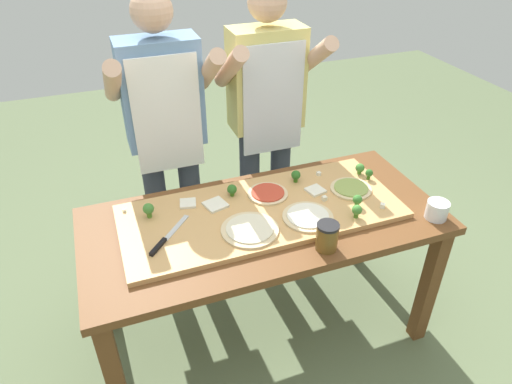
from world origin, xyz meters
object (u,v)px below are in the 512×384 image
object	(u,v)px
chefs_knife	(165,240)
pizza_slice_near_left	(315,190)
pizza_whole_pesto_green	(351,188)
cheese_crumble_a	(383,206)
cheese_crumble_c	(319,174)
pizza_whole_tomato_red	(268,193)
cheese_crumble_d	(124,210)
cook_right	(266,110)
broccoli_floret_front_left	(360,168)
broccoli_floret_center_right	(357,210)
broccoli_floret_front_right	(232,190)
cook_left	(166,125)
prep_table	(264,235)
pizza_slice_far_left	(215,205)
broccoli_floret_back_mid	(357,200)
broccoli_floret_back_right	(369,173)
pizza_slice_near_right	(188,203)
broccoli_floret_front_mid	(148,209)
pizza_whole_cheese_artichoke	(250,229)
cheese_crumble_b	(325,199)
flour_cup	(437,211)
broccoli_floret_back_left	(296,175)
pizza_whole_white_garlic	(308,216)
sauce_jar	(327,236)

from	to	relation	value
chefs_knife	pizza_slice_near_left	size ratio (longest dim) A/B	2.87
pizza_whole_pesto_green	cheese_crumble_a	size ratio (longest dim) A/B	9.37
cheese_crumble_c	pizza_whole_tomato_red	bearing A→B (deg)	-166.56
cheese_crumble_d	cook_right	bearing A→B (deg)	25.70
broccoli_floret_front_left	broccoli_floret_center_right	distance (m)	0.39
pizza_slice_near_left	broccoli_floret_front_right	bearing A→B (deg)	164.87
cook_left	prep_table	bearing A→B (deg)	-64.82
pizza_slice_far_left	broccoli_floret_back_mid	xyz separation A→B (m)	(0.62, -0.23, 0.03)
pizza_whole_pesto_green	broccoli_floret_back_right	world-z (taller)	broccoli_floret_back_right
pizza_whole_tomato_red	broccoli_floret_center_right	distance (m)	0.44
pizza_slice_near_right	broccoli_floret_center_right	xyz separation A→B (m)	(0.69, -0.36, 0.03)
pizza_slice_near_left	broccoli_floret_front_mid	world-z (taller)	broccoli_floret_front_mid
pizza_slice_near_left	broccoli_floret_center_right	bearing A→B (deg)	-72.74
pizza_slice_near_right	broccoli_floret_front_left	world-z (taller)	broccoli_floret_front_left
pizza_slice_far_left	pizza_whole_cheese_artichoke	bearing A→B (deg)	-69.21
broccoli_floret_front_left	cheese_crumble_b	xyz separation A→B (m)	(-0.28, -0.16, -0.02)
cheese_crumble_b	cheese_crumble_c	world-z (taller)	cheese_crumble_b
broccoli_floret_back_right	flour_cup	size ratio (longest dim) A/B	0.56
pizza_whole_cheese_artichoke	pizza_slice_near_left	world-z (taller)	pizza_whole_cheese_artichoke
broccoli_floret_center_right	broccoli_floret_back_left	xyz separation A→B (m)	(-0.13, 0.37, -0.00)
pizza_whole_tomato_red	flour_cup	world-z (taller)	flour_cup
pizza_whole_white_garlic	cheese_crumble_d	distance (m)	0.84
broccoli_floret_front_mid	prep_table	bearing A→B (deg)	-17.35
chefs_knife	pizza_slice_far_left	xyz separation A→B (m)	(0.27, 0.17, 0.00)
pizza_slice_near_right	cheese_crumble_a	world-z (taller)	cheese_crumble_a
cook_left	broccoli_floret_back_right	bearing A→B (deg)	-31.59
pizza_slice_near_right	cheese_crumble_c	distance (m)	0.70
pizza_whole_tomato_red	broccoli_floret_center_right	size ratio (longest dim) A/B	3.02
pizza_slice_near_right	cook_right	world-z (taller)	cook_right
pizza_slice_far_left	sauce_jar	distance (m)	0.56
chefs_knife	flour_cup	world-z (taller)	flour_cup
pizza_whole_cheese_artichoke	cheese_crumble_d	world-z (taller)	pizza_whole_cheese_artichoke
pizza_slice_near_right	broccoli_floret_back_right	xyz separation A→B (m)	(0.92, -0.10, 0.03)
broccoli_floret_center_right	sauce_jar	xyz separation A→B (m)	(-0.21, -0.12, -0.00)
broccoli_floret_front_mid	cheese_crumble_a	distance (m)	1.08
broccoli_floret_front_right	cook_right	world-z (taller)	cook_right
cheese_crumble_a	pizza_whole_pesto_green	bearing A→B (deg)	108.49
chefs_knife	sauce_jar	world-z (taller)	sauce_jar
cheese_crumble_a	pizza_slice_near_left	bearing A→B (deg)	135.22
chefs_knife	pizza_whole_white_garlic	distance (m)	0.64
pizza_slice_far_left	cook_right	distance (m)	0.71
pizza_whole_cheese_artichoke	broccoli_floret_back_right	xyz separation A→B (m)	(0.71, 0.19, 0.03)
prep_table	pizza_whole_cheese_artichoke	distance (m)	0.20
prep_table	broccoli_floret_front_mid	bearing A→B (deg)	162.65
pizza_slice_near_left	broccoli_floret_back_left	xyz separation A→B (m)	(-0.05, 0.11, 0.03)
broccoli_floret_front_right	cheese_crumble_a	xyz separation A→B (m)	(0.63, -0.34, -0.02)
chefs_knife	pizza_whole_pesto_green	size ratio (longest dim) A/B	1.15
cheese_crumble_b	cheese_crumble_d	distance (m)	0.94
pizza_whole_tomato_red	flour_cup	size ratio (longest dim) A/B	1.96
pizza_whole_cheese_artichoke	pizza_slice_near_right	world-z (taller)	pizza_whole_cheese_artichoke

